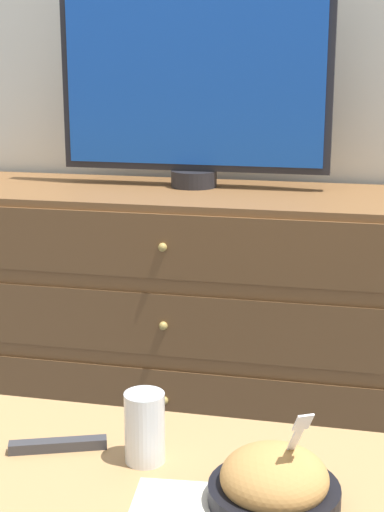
{
  "coord_description": "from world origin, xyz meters",
  "views": [
    {
      "loc": [
        0.42,
        -2.42,
        1.03
      ],
      "look_at": [
        0.12,
        -1.08,
        0.68
      ],
      "focal_mm": 55.0,
      "sensor_mm": 36.0,
      "label": 1
    }
  ],
  "objects": [
    {
      "name": "takeout_bowl",
      "position": [
        0.32,
        -1.4,
        0.42
      ],
      "size": [
        0.19,
        0.19,
        0.16
      ],
      "color": "black",
      "rests_on": "coffee_table"
    },
    {
      "name": "napkin",
      "position": [
        0.19,
        -1.45,
        0.39
      ],
      "size": [
        0.17,
        0.17,
        0.0
      ],
      "color": "silver",
      "rests_on": "coffee_table"
    },
    {
      "name": "remote_control",
      "position": [
        -0.05,
        -1.31,
        0.4
      ],
      "size": [
        0.16,
        0.08,
        0.02
      ],
      "color": "#38383D",
      "rests_on": "coffee_table"
    },
    {
      "name": "drink_cup",
      "position": [
        0.1,
        -1.32,
        0.44
      ],
      "size": [
        0.07,
        0.07,
        0.12
      ],
      "color": "beige",
      "rests_on": "coffee_table"
    },
    {
      "name": "ground_plane",
      "position": [
        0.0,
        0.0,
        0.0
      ],
      "size": [
        12.0,
        12.0,
        0.0
      ],
      "primitive_type": "plane",
      "color": "#474C56"
    },
    {
      "name": "dresser",
      "position": [
        -0.09,
        -0.27,
        0.33
      ],
      "size": [
        1.53,
        0.49,
        0.65
      ],
      "color": "brown",
      "rests_on": "ground_plane"
    },
    {
      "name": "tv",
      "position": [
        -0.07,
        -0.19,
        0.94
      ],
      "size": [
        0.79,
        0.13,
        0.56
      ],
      "color": "#232328",
      "rests_on": "dresser"
    }
  ]
}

